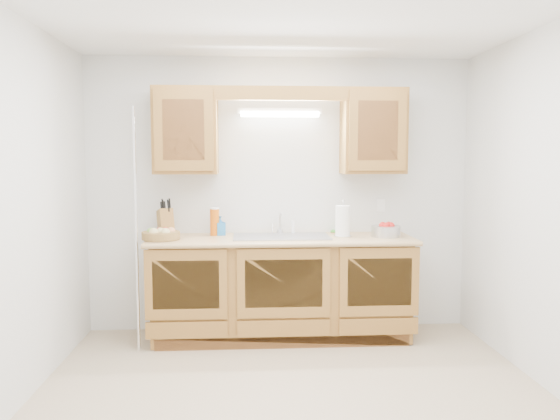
{
  "coord_description": "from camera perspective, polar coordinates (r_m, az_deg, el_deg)",
  "views": [
    {
      "loc": [
        -0.3,
        -3.52,
        1.58
      ],
      "look_at": [
        -0.03,
        0.85,
        1.17
      ],
      "focal_mm": 35.0,
      "sensor_mm": 36.0,
      "label": 1
    }
  ],
  "objects": [
    {
      "name": "apple_bowl",
      "position": [
        4.88,
        11.02,
        -2.09
      ],
      "size": [
        0.33,
        0.33,
        0.13
      ],
      "rotation": [
        0.0,
        0.0,
        0.39
      ],
      "color": "silver",
      "rests_on": "countertop"
    },
    {
      "name": "room",
      "position": [
        3.55,
        1.39,
        -0.01
      ],
      "size": [
        3.52,
        3.5,
        2.5
      ],
      "color": "tan",
      "rests_on": "ground"
    },
    {
      "name": "valance",
      "position": [
        4.75,
        0.16,
        12.1
      ],
      "size": [
        2.2,
        0.05,
        0.12
      ],
      "primitive_type": "cube",
      "color": "olive",
      "rests_on": "room"
    },
    {
      "name": "soap_bottle",
      "position": [
        4.91,
        -6.27,
        -1.63
      ],
      "size": [
        0.1,
        0.1,
        0.17
      ],
      "primitive_type": "imported",
      "rotation": [
        0.0,
        0.0,
        0.36
      ],
      "color": "#226CAE",
      "rests_on": "countertop"
    },
    {
      "name": "sponge",
      "position": [
        5.08,
        6.07,
        -2.27
      ],
      "size": [
        0.14,
        0.12,
        0.03
      ],
      "rotation": [
        0.0,
        0.0,
        -0.39
      ],
      "color": "#CC333F",
      "rests_on": "countertop"
    },
    {
      "name": "sink",
      "position": [
        4.8,
        0.14,
        -3.68
      ],
      "size": [
        0.84,
        0.46,
        0.36
      ],
      "color": "#9E9EA3",
      "rests_on": "countertop"
    },
    {
      "name": "countertop",
      "position": [
        4.77,
        0.16,
        -3.11
      ],
      "size": [
        2.3,
        0.63,
        0.04
      ],
      "primitive_type": "cube",
      "color": "tan",
      "rests_on": "base_cabinets"
    },
    {
      "name": "fluorescent_fixture",
      "position": [
        4.96,
        -0.02,
        10.16
      ],
      "size": [
        0.76,
        0.08,
        0.08
      ],
      "color": "white",
      "rests_on": "room"
    },
    {
      "name": "knife_block",
      "position": [
        4.93,
        -11.86,
        -1.26
      ],
      "size": [
        0.18,
        0.23,
        0.35
      ],
      "rotation": [
        0.0,
        0.0,
        0.39
      ],
      "color": "olive",
      "rests_on": "countertop"
    },
    {
      "name": "wire_shelf_pole",
      "position": [
        4.58,
        -14.8,
        -2.12
      ],
      "size": [
        0.03,
        0.03,
        2.0
      ],
      "primitive_type": "cylinder",
      "color": "silver",
      "rests_on": "ground"
    },
    {
      "name": "fruit_basket",
      "position": [
        4.74,
        -12.34,
        -2.5
      ],
      "size": [
        0.4,
        0.4,
        0.1
      ],
      "rotation": [
        0.0,
        0.0,
        0.29
      ],
      "color": "olive",
      "rests_on": "countertop"
    },
    {
      "name": "upper_cabinet_left",
      "position": [
        4.89,
        -9.81,
        8.13
      ],
      "size": [
        0.55,
        0.33,
        0.75
      ],
      "primitive_type": "cube",
      "color": "olive",
      "rests_on": "room"
    },
    {
      "name": "orange_canister",
      "position": [
        4.9,
        -6.84,
        -1.2
      ],
      "size": [
        0.1,
        0.1,
        0.25
      ],
      "rotation": [
        0.0,
        0.0,
        0.21
      ],
      "color": "#CB590B",
      "rests_on": "countertop"
    },
    {
      "name": "upper_cabinet_right",
      "position": [
        4.99,
        9.69,
        8.08
      ],
      "size": [
        0.55,
        0.33,
        0.75
      ],
      "primitive_type": "cube",
      "color": "olive",
      "rests_on": "room"
    },
    {
      "name": "paper_towel",
      "position": [
        4.82,
        6.57,
        -1.18
      ],
      "size": [
        0.16,
        0.16,
        0.33
      ],
      "rotation": [
        0.0,
        0.0,
        0.3
      ],
      "color": "silver",
      "rests_on": "countertop"
    },
    {
      "name": "base_cabinets",
      "position": [
        4.87,
        0.14,
        -8.21
      ],
      "size": [
        2.2,
        0.6,
        0.86
      ],
      "primitive_type": "cube",
      "color": "olive",
      "rests_on": "ground"
    },
    {
      "name": "outlet_plate",
      "position": [
        5.18,
        10.47,
        0.49
      ],
      "size": [
        0.08,
        0.01,
        0.12
      ],
      "primitive_type": "cube",
      "color": "white",
      "rests_on": "room"
    }
  ]
}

